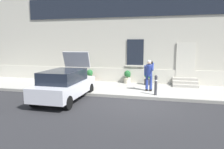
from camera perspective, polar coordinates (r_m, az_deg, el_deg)
ground_plane at (r=9.82m, az=6.53°, el=-8.00°), size 80.00×80.00×0.00m
sidewalk at (r=12.50m, az=8.16°, el=-4.12°), size 24.00×3.60×0.15m
curb_edge at (r=10.70m, az=7.17°, el=-6.22°), size 24.00×0.12×0.15m
building_facade at (r=14.72m, az=9.45°, el=12.02°), size 24.00×1.52×7.50m
entrance_stoop at (r=13.87m, az=19.27°, el=-2.17°), size 1.52×0.96×0.48m
hatchback_car_silver at (r=10.51m, az=-12.69°, el=-2.59°), size 1.80×4.07×2.34m
bollard_near_person at (r=10.91m, az=11.84°, el=-2.62°), size 0.15×0.15×1.04m
person_on_phone at (r=11.71m, az=10.04°, el=0.33°), size 0.51×0.50×1.75m
planter_terracotta at (r=14.48m, az=-6.07°, el=-0.24°), size 0.44×0.44×0.86m
planter_cream at (r=13.96m, az=4.24°, el=-0.54°), size 0.44×0.44×0.86m
planter_charcoal at (r=13.60m, az=9.69°, el=-0.87°), size 0.44×0.44×0.86m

